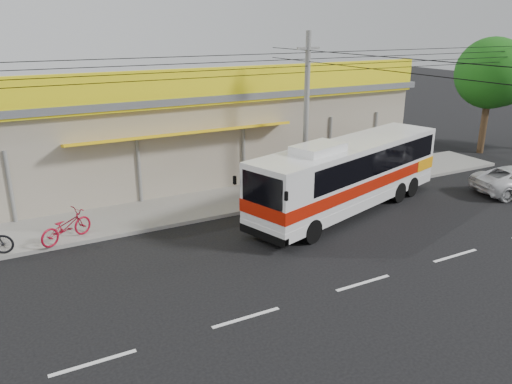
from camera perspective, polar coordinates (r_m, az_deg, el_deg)
ground at (r=17.52m, az=6.89°, el=-6.78°), size 120.00×120.00×0.00m
sidewalk at (r=22.27m, az=-1.91°, el=-0.76°), size 30.00×3.20×0.15m
lane_markings at (r=15.78m, az=12.14°, el=-10.14°), size 50.00×0.12×0.01m
storefront_building at (r=26.60m, az=-7.31°, el=7.30°), size 22.60×9.20×5.70m
coach_bus at (r=21.05m, az=10.89°, el=2.44°), size 10.63×5.20×3.22m
motorbike_red at (r=18.91m, az=-20.90°, el=-3.70°), size 2.14×1.60×1.08m
utility_pole at (r=22.04m, az=5.94°, el=14.62°), size 34.00×14.00×7.23m
tree_near at (r=32.83m, az=25.50°, el=11.91°), size 4.10×4.10×6.80m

